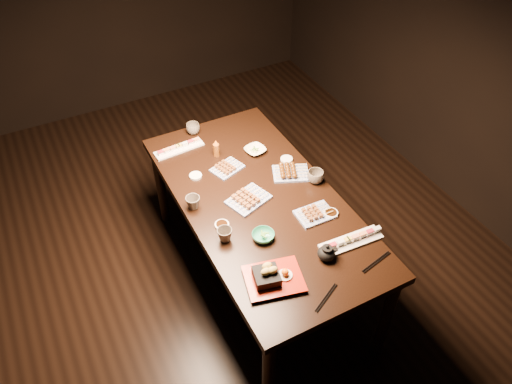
# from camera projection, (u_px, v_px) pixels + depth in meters

# --- Properties ---
(ground) EXTENTS (5.00, 5.00, 0.00)m
(ground) POSITION_uv_depth(u_px,v_px,m) (226.00, 275.00, 3.55)
(ground) COLOR black
(ground) RESTS_ON ground
(dining_table) EXTENTS (1.05, 1.87, 0.75)m
(dining_table) POSITION_uv_depth(u_px,v_px,m) (260.00, 240.00, 3.29)
(dining_table) COLOR black
(dining_table) RESTS_ON ground
(sushi_platter_near) EXTENTS (0.37, 0.12, 0.05)m
(sushi_platter_near) POSITION_uv_depth(u_px,v_px,m) (351.00, 239.00, 2.77)
(sushi_platter_near) COLOR white
(sushi_platter_near) RESTS_ON dining_table
(sushi_platter_far) EXTENTS (0.35, 0.12, 0.04)m
(sushi_platter_far) POSITION_uv_depth(u_px,v_px,m) (179.00, 147.00, 3.38)
(sushi_platter_far) COLOR white
(sushi_platter_far) RESTS_ON dining_table
(yakitori_plate_center) EXTENTS (0.29, 0.25, 0.06)m
(yakitori_plate_center) POSITION_uv_depth(u_px,v_px,m) (248.00, 197.00, 3.00)
(yakitori_plate_center) COLOR #828EB6
(yakitori_plate_center) RESTS_ON dining_table
(yakitori_plate_right) EXTENTS (0.22, 0.16, 0.05)m
(yakitori_plate_right) POSITION_uv_depth(u_px,v_px,m) (315.00, 212.00, 2.92)
(yakitori_plate_right) COLOR #828EB6
(yakitori_plate_right) RESTS_ON dining_table
(yakitori_plate_left) EXTENTS (0.23, 0.20, 0.05)m
(yakitori_plate_left) POSITION_uv_depth(u_px,v_px,m) (227.00, 166.00, 3.23)
(yakitori_plate_left) COLOR #828EB6
(yakitori_plate_left) RESTS_ON dining_table
(tsukune_plate) EXTENTS (0.27, 0.24, 0.06)m
(tsukune_plate) POSITION_uv_depth(u_px,v_px,m) (291.00, 171.00, 3.19)
(tsukune_plate) COLOR #828EB6
(tsukune_plate) RESTS_ON dining_table
(edamame_bowl_green) EXTENTS (0.17, 0.17, 0.04)m
(edamame_bowl_green) POSITION_uv_depth(u_px,v_px,m) (263.00, 236.00, 2.79)
(edamame_bowl_green) COLOR #2F9169
(edamame_bowl_green) RESTS_ON dining_table
(edamame_bowl_cream) EXTENTS (0.16, 0.16, 0.03)m
(edamame_bowl_cream) POSITION_uv_depth(u_px,v_px,m) (255.00, 150.00, 3.36)
(edamame_bowl_cream) COLOR #F7EFCA
(edamame_bowl_cream) RESTS_ON dining_table
(tempura_tray) EXTENTS (0.34, 0.30, 0.11)m
(tempura_tray) POSITION_uv_depth(u_px,v_px,m) (274.00, 274.00, 2.55)
(tempura_tray) COLOR black
(tempura_tray) RESTS_ON dining_table
(teacup_near_left) EXTENTS (0.09, 0.09, 0.08)m
(teacup_near_left) POSITION_uv_depth(u_px,v_px,m) (225.00, 235.00, 2.77)
(teacup_near_left) COLOR brown
(teacup_near_left) RESTS_ON dining_table
(teacup_mid_right) EXTENTS (0.13, 0.13, 0.08)m
(teacup_mid_right) POSITION_uv_depth(u_px,v_px,m) (315.00, 177.00, 3.13)
(teacup_mid_right) COLOR brown
(teacup_mid_right) RESTS_ON dining_table
(teacup_far_left) EXTENTS (0.10, 0.10, 0.08)m
(teacup_far_left) POSITION_uv_depth(u_px,v_px,m) (193.00, 203.00, 2.95)
(teacup_far_left) COLOR brown
(teacup_far_left) RESTS_ON dining_table
(teacup_far_right) EXTENTS (0.10, 0.10, 0.08)m
(teacup_far_right) POSITION_uv_depth(u_px,v_px,m) (193.00, 129.00, 3.51)
(teacup_far_right) COLOR brown
(teacup_far_right) RESTS_ON dining_table
(teapot) EXTENTS (0.14, 0.14, 0.10)m
(teapot) POSITION_uv_depth(u_px,v_px,m) (327.00, 252.00, 2.67)
(teapot) COLOR black
(teapot) RESTS_ON dining_table
(condiment_bottle) EXTENTS (0.05, 0.05, 0.13)m
(condiment_bottle) POSITION_uv_depth(u_px,v_px,m) (216.00, 148.00, 3.30)
(condiment_bottle) COLOR brown
(condiment_bottle) RESTS_ON dining_table
(sauce_dish_west) EXTENTS (0.09, 0.09, 0.01)m
(sauce_dish_west) POSITION_uv_depth(u_px,v_px,m) (222.00, 225.00, 2.87)
(sauce_dish_west) COLOR white
(sauce_dish_west) RESTS_ON dining_table
(sauce_dish_east) EXTENTS (0.11, 0.11, 0.01)m
(sauce_dish_east) POSITION_uv_depth(u_px,v_px,m) (287.00, 159.00, 3.30)
(sauce_dish_east) COLOR white
(sauce_dish_east) RESTS_ON dining_table
(sauce_dish_se) EXTENTS (0.09, 0.09, 0.02)m
(sauce_dish_se) POSITION_uv_depth(u_px,v_px,m) (331.00, 213.00, 2.94)
(sauce_dish_se) COLOR white
(sauce_dish_se) RESTS_ON dining_table
(sauce_dish_nw) EXTENTS (0.10, 0.10, 0.01)m
(sauce_dish_nw) POSITION_uv_depth(u_px,v_px,m) (196.00, 176.00, 3.18)
(sauce_dish_nw) COLOR white
(sauce_dish_nw) RESTS_ON dining_table
(chopsticks_near) EXTENTS (0.19, 0.11, 0.01)m
(chopsticks_near) POSITION_uv_depth(u_px,v_px,m) (326.00, 297.00, 2.51)
(chopsticks_near) COLOR black
(chopsticks_near) RESTS_ON dining_table
(chopsticks_se) EXTENTS (0.21, 0.06, 0.01)m
(chopsticks_se) POSITION_uv_depth(u_px,v_px,m) (376.00, 262.00, 2.67)
(chopsticks_se) COLOR black
(chopsticks_se) RESTS_ON dining_table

